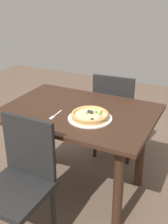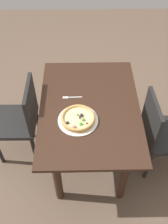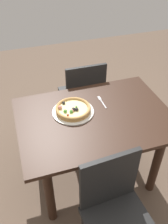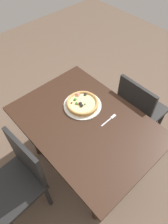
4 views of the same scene
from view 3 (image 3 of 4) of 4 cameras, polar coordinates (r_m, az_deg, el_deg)
ground_plane at (r=2.38m, az=2.06°, el=-14.53°), size 6.00×6.00×0.00m
dining_table at (r=1.93m, az=2.46°, el=-3.98°), size 1.16×0.83×0.73m
chair_near at (r=1.66m, az=7.35°, el=-22.11°), size 0.43×0.43×0.87m
chair_far at (r=2.49m, az=-0.33°, el=3.85°), size 0.40×0.40×0.87m
plate at (r=1.88m, az=-2.53°, el=0.11°), size 0.32×0.32×0.01m
pizza at (r=1.86m, az=-2.60°, el=0.71°), size 0.27×0.27×0.05m
fork at (r=1.99m, az=4.05°, el=2.54°), size 0.02×0.17×0.00m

